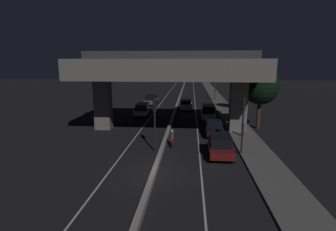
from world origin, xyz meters
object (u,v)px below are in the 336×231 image
street_lamp (214,75)px  car_grey_second_oncoming (151,99)px  traffic_light_right_of_median (243,116)px  car_dark_red_lead (220,146)px  car_white_third (208,112)px  car_black_second (214,127)px  car_white_lead_oncoming (143,109)px  pedestrian_on_sidewalk (243,129)px  traffic_light_left_of_median (155,115)px  car_white_fourth (186,104)px  motorcycle_red_filtering_near (172,139)px

street_lamp → car_grey_second_oncoming: street_lamp is taller
traffic_light_right_of_median → car_dark_red_lead: (-1.78, -0.61, -2.37)m
car_white_third → car_black_second: bearing=-177.2°
car_white_lead_oncoming → pedestrian_on_sidewalk: bearing=46.3°
pedestrian_on_sidewalk → traffic_light_right_of_median: bearing=-102.1°
street_lamp → car_white_third: street_lamp is taller
car_white_third → car_white_lead_oncoming: (-9.26, 1.96, -0.09)m
street_lamp → car_dark_red_lead: 33.15m
traffic_light_left_of_median → street_lamp: size_ratio=0.54×
street_lamp → car_dark_red_lead: (-2.10, -32.82, -4.18)m
car_white_fourth → traffic_light_left_of_median: bearing=173.5°
traffic_light_right_of_median → car_black_second: traffic_light_right_of_median is taller
pedestrian_on_sidewalk → car_grey_second_oncoming: bearing=121.1°
car_dark_red_lead → car_white_third: size_ratio=1.00×
car_dark_red_lead → pedestrian_on_sidewalk: bearing=-26.2°
car_black_second → car_white_fourth: (-3.22, 14.58, 0.09)m
motorcycle_red_filtering_near → pedestrian_on_sidewalk: size_ratio=1.15×
traffic_light_left_of_median → car_white_fourth: bearing=83.9°
car_white_lead_oncoming → street_lamp: bearing=142.9°
car_black_second → motorcycle_red_filtering_near: size_ratio=2.44×
car_white_third → car_grey_second_oncoming: bearing=40.6°
traffic_light_left_of_median → car_white_fourth: traffic_light_left_of_median is taller
car_grey_second_oncoming → car_white_fourth: bearing=53.4°
car_dark_red_lead → car_white_lead_oncoming: bearing=30.8°
traffic_light_right_of_median → car_grey_second_oncoming: traffic_light_right_of_median is taller
car_white_lead_oncoming → car_black_second: bearing=41.5°
car_black_second → car_white_third: car_white_third is taller
car_white_lead_oncoming → car_grey_second_oncoming: (-0.26, 9.98, 0.01)m
car_white_fourth → car_black_second: bearing=-167.9°
car_dark_red_lead → motorcycle_red_filtering_near: size_ratio=2.20×
traffic_light_right_of_median → street_lamp: (0.32, 32.20, 1.82)m
car_black_second → car_white_fourth: car_white_fourth is taller
traffic_light_right_of_median → car_white_third: (-1.85, 13.61, -2.26)m
car_dark_red_lead → motorcycle_red_filtering_near: car_dark_red_lead is taller
traffic_light_left_of_median → car_dark_red_lead: traffic_light_left_of_median is taller
street_lamp → car_dark_red_lead: size_ratio=2.15×
car_black_second → pedestrian_on_sidewalk: size_ratio=2.82×
car_dark_red_lead → car_black_second: size_ratio=0.90×
street_lamp → car_white_lead_oncoming: bearing=-124.5°
traffic_light_right_of_median → car_dark_red_lead: size_ratio=1.19×
car_white_lead_oncoming → pedestrian_on_sidewalk: size_ratio=2.90×
car_white_lead_oncoming → pedestrian_on_sidewalk: (12.17, -10.62, 0.04)m
car_white_fourth → motorcycle_red_filtering_near: car_white_fourth is taller
traffic_light_right_of_median → car_white_fourth: traffic_light_right_of_median is taller
car_black_second → car_dark_red_lead: bearing=180.0°
street_lamp → car_white_third: size_ratio=2.14×
car_white_lead_oncoming → motorcycle_red_filtering_near: size_ratio=2.51×
car_white_lead_oncoming → car_grey_second_oncoming: bearing=178.9°
car_black_second → pedestrian_on_sidewalk: bearing=-108.7°
traffic_light_left_of_median → traffic_light_right_of_median: 7.16m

